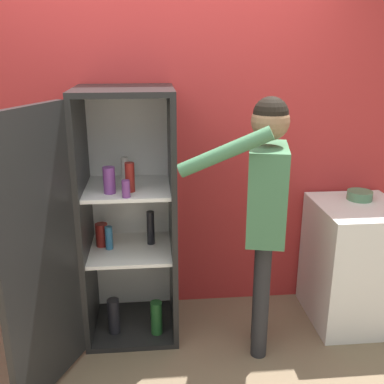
% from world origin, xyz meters
% --- Properties ---
extents(wall_back, '(7.00, 0.06, 2.55)m').
position_xyz_m(wall_back, '(0.00, 0.98, 1.27)').
color(wall_back, '#B72D2D').
rests_on(wall_back, ground_plane).
extents(refrigerator, '(0.92, 1.14, 1.69)m').
position_xyz_m(refrigerator, '(-0.30, 0.55, 0.83)').
color(refrigerator, black).
rests_on(refrigerator, ground_plane).
extents(person, '(0.70, 0.52, 1.66)m').
position_xyz_m(person, '(0.65, 0.33, 1.07)').
color(person, '#262628').
rests_on(person, ground_plane).
extents(counter, '(0.58, 0.64, 0.89)m').
position_xyz_m(counter, '(1.40, 0.61, 0.44)').
color(counter, white).
rests_on(counter, ground_plane).
extents(bowl, '(0.18, 0.18, 0.06)m').
position_xyz_m(bowl, '(1.44, 0.73, 0.92)').
color(bowl, '#517F5B').
rests_on(bowl, counter).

